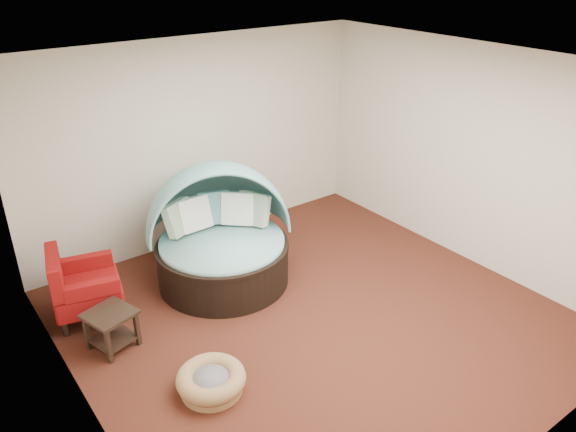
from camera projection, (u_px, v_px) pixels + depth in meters
floor at (314, 317)px, 6.37m from camera, size 5.00×5.00×0.00m
wall_back at (199, 143)px, 7.55m from camera, size 5.00×0.00×5.00m
wall_front at (541, 326)px, 3.95m from camera, size 5.00×0.00×5.00m
wall_left at (70, 286)px, 4.41m from camera, size 0.00×5.00×5.00m
wall_right at (469, 156)px, 7.09m from camera, size 0.00×5.00×5.00m
ceiling at (320, 67)px, 5.13m from camera, size 5.00×5.00×0.00m
canopy_daybed at (220, 229)px, 6.84m from camera, size 2.12×2.09×1.49m
pet_basket at (211, 381)px, 5.28m from camera, size 0.83×0.83×0.23m
red_armchair at (81, 286)px, 6.23m from camera, size 0.87×0.87×0.85m
side_table at (111, 325)px, 5.79m from camera, size 0.55×0.55×0.43m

